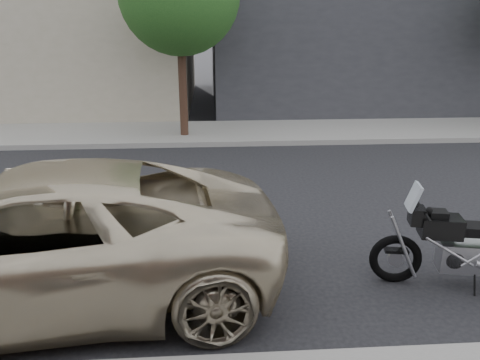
% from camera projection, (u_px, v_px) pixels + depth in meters
% --- Properties ---
extents(ground, '(120.00, 120.00, 0.00)m').
position_uv_depth(ground, '(278.00, 214.00, 8.71)').
color(ground, black).
rests_on(ground, ground).
extents(far_sidewalk, '(44.00, 3.00, 0.15)m').
position_uv_depth(far_sidewalk, '(249.00, 132.00, 14.83)').
color(far_sidewalk, gray).
rests_on(far_sidewalk, ground).
extents(far_building_dark, '(16.00, 11.00, 7.00)m').
position_uv_depth(far_building_dark, '(392.00, 19.00, 20.79)').
color(far_building_dark, '#2C2C32').
rests_on(far_building_dark, ground).
extents(far_building_cream, '(14.00, 11.00, 8.00)m').
position_uv_depth(far_building_cream, '(22.00, 7.00, 19.61)').
color(far_building_cream, '#9F967F').
rests_on(far_building_cream, ground).
extents(motorcycle, '(2.24, 0.80, 1.43)m').
position_uv_depth(motorcycle, '(470.00, 244.00, 6.17)').
color(motorcycle, black).
rests_on(motorcycle, ground).
extents(minivan, '(6.41, 3.46, 1.71)m').
position_uv_depth(minivan, '(29.00, 239.00, 5.76)').
color(minivan, beige).
rests_on(minivan, ground).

